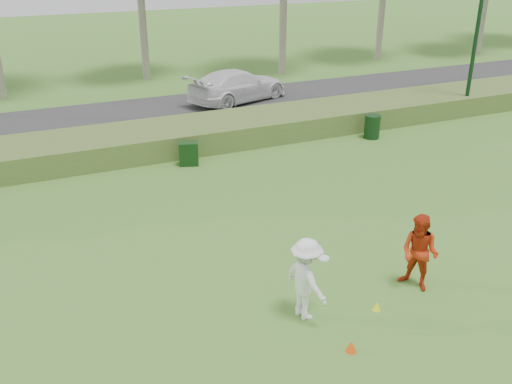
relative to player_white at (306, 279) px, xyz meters
name	(u,v)px	position (x,y,z in m)	size (l,w,h in m)	color
ground	(328,311)	(0.58, -0.06, -0.95)	(120.00, 120.00, 0.00)	#3D7326
reed_strip	(174,137)	(0.58, 11.94, -0.50)	(80.00, 3.00, 0.90)	#476428
park_road	(145,115)	(0.58, 16.94, -0.92)	(80.00, 6.00, 0.06)	#2D2D2D
player_white	(306,279)	(0.00, 0.00, 0.00)	(0.99, 1.33, 1.90)	white
player_red	(420,253)	(2.97, -0.08, -0.01)	(0.92, 0.72, 1.89)	#BB2E10
cone_orange	(351,346)	(0.29, -1.43, -0.83)	(0.23, 0.23, 0.25)	#EB4D0C
cone_yellow	(377,306)	(1.58, -0.46, -0.85)	(0.19, 0.19, 0.21)	#FFFC1A
utility_cabinet	(189,154)	(0.52, 9.89, -0.52)	(0.69, 0.43, 0.87)	black
trash_bin	(372,127)	(8.47, 9.77, -0.46)	(0.65, 0.65, 0.98)	black
car_right	(237,86)	(5.53, 17.39, -0.09)	(2.24, 5.51, 1.60)	white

